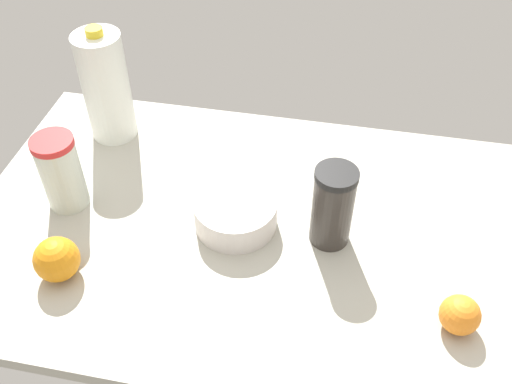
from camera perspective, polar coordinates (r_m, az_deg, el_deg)
The scene contains 7 objects.
countertop at distance 119.15cm, azimuth -0.00°, elevation -3.97°, with size 120.00×76.00×3.00cm, color #B1AFA0.
tumbler_cup at distance 123.79cm, azimuth -18.92°, elevation 1.89°, with size 8.69×8.69×17.14cm.
milk_jug at distance 137.78cm, azimuth -14.78°, elevation 10.14°, with size 10.87×10.87×28.08cm.
shaker_bottle at distance 110.76cm, azimuth 7.69°, elevation -1.32°, with size 8.28×8.28×17.82cm.
mixing_bowl at distance 116.22cm, azimuth -2.07°, elevation -2.22°, with size 16.91×16.91×6.30cm, color silver.
orange_loose at distance 113.11cm, azimuth -19.30°, elevation -6.37°, with size 8.61×8.61×8.61cm, color orange.
orange_far_back at distance 106.52cm, azimuth 19.71°, elevation -11.49°, with size 7.10×7.10×7.10cm, color orange.
Camera 1 is at (-15.37, 78.00, 90.24)cm, focal length 40.00 mm.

